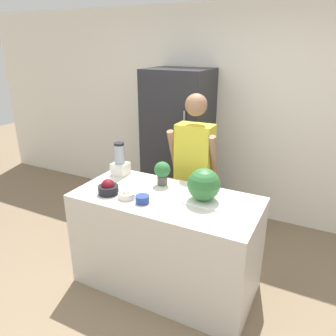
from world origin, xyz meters
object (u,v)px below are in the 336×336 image
at_px(potted_plant, 162,172).
at_px(refrigerator, 178,145).
at_px(bowl_cream, 127,194).
at_px(bowl_small_blue, 142,199).
at_px(blender, 120,162).
at_px(person, 194,172).
at_px(watermelon, 204,185).
at_px(bowl_cherries, 108,188).

bearing_deg(potted_plant, refrigerator, 108.59).
distance_m(bowl_cream, potted_plant, 0.42).
height_order(bowl_small_blue, blender, blender).
distance_m(person, potted_plant, 0.53).
xyz_separation_m(watermelon, bowl_cream, (-0.60, -0.24, -0.12)).
bearing_deg(bowl_cream, watermelon, 22.06).
xyz_separation_m(bowl_cherries, blender, (-0.16, 0.42, 0.08)).
bearing_deg(potted_plant, person, 77.16).
relative_size(bowl_small_blue, potted_plant, 0.52).
height_order(person, bowl_cream, person).
relative_size(refrigerator, person, 1.10).
distance_m(person, bowl_cream, 0.92).
bearing_deg(person, bowl_cherries, -116.49).
relative_size(refrigerator, potted_plant, 8.38).
relative_size(refrigerator, watermelon, 6.87).
distance_m(bowl_cherries, bowl_cream, 0.19).
xyz_separation_m(watermelon, blender, (-0.96, 0.18, -0.02)).
distance_m(bowl_cherries, bowl_small_blue, 0.36).
relative_size(watermelon, bowl_small_blue, 2.36).
height_order(bowl_cherries, bowl_cream, bowl_cherries).
height_order(person, blender, person).
distance_m(watermelon, bowl_cream, 0.66).
bearing_deg(bowl_cherries, watermelon, 17.03).
height_order(refrigerator, bowl_cherries, refrigerator).
height_order(person, bowl_small_blue, person).
height_order(refrigerator, potted_plant, refrigerator).
height_order(person, bowl_cherries, person).
xyz_separation_m(person, bowl_cream, (-0.25, -0.88, 0.06)).
relative_size(watermelon, bowl_cream, 1.90).
bearing_deg(refrigerator, bowl_cream, -80.79).
height_order(refrigerator, bowl_cream, refrigerator).
height_order(bowl_cream, bowl_small_blue, bowl_cream).
bearing_deg(potted_plant, blender, 176.64).
bearing_deg(refrigerator, potted_plant, -71.41).
bearing_deg(refrigerator, blender, -95.56).
distance_m(bowl_cream, blender, 0.56).
relative_size(person, potted_plant, 7.60).
height_order(bowl_cream, blender, blender).
bearing_deg(blender, bowl_cream, -49.63).
xyz_separation_m(bowl_cream, bowl_small_blue, (0.16, -0.01, -0.00)).
relative_size(person, blender, 5.11).
distance_m(person, bowl_cherries, 0.99).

